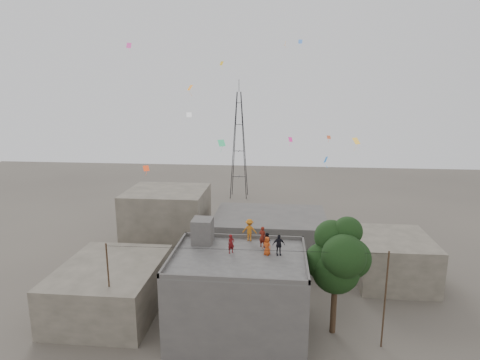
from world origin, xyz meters
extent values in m
plane|color=#4C463E|center=(0.00, 0.00, 0.00)|extent=(140.00, 140.00, 0.00)
cube|color=#4D4B48|center=(0.00, 0.00, 3.00)|extent=(10.00, 8.00, 6.00)
cube|color=#4C4947|center=(0.00, 0.00, 6.05)|extent=(10.00, 8.00, 0.10)
cube|color=#4D4B48|center=(0.00, 3.92, 6.25)|extent=(10.00, 0.15, 0.30)
cube|color=#4D4B48|center=(0.00, -3.92, 6.25)|extent=(10.00, 0.15, 0.30)
cube|color=#4D4B48|center=(4.92, 0.00, 6.25)|extent=(0.15, 8.00, 0.30)
cube|color=#4D4B48|center=(-4.92, 0.00, 6.25)|extent=(0.15, 8.00, 0.30)
cube|color=#4D4B48|center=(-3.20, 2.60, 7.10)|extent=(1.60, 1.80, 2.00)
cube|color=#595246|center=(-11.00, 2.00, 2.00)|extent=(8.00, 10.00, 4.00)
cube|color=#4D4B48|center=(2.00, 14.00, 2.50)|extent=(12.00, 9.00, 5.00)
cube|color=#595246|center=(-10.00, 16.00, 3.50)|extent=(9.00, 8.00, 7.00)
cube|color=#595246|center=(14.00, 10.00, 2.20)|extent=(7.00, 8.00, 4.40)
cylinder|color=black|center=(7.20, 0.50, 2.00)|extent=(0.44, 0.44, 4.00)
cylinder|color=black|center=(7.35, 0.60, 3.60)|extent=(0.64, 0.91, 2.14)
sphere|color=black|center=(7.20, 0.50, 5.20)|extent=(3.60, 3.60, 3.60)
sphere|color=black|center=(8.30, 0.80, 6.00)|extent=(3.00, 3.00, 3.00)
sphere|color=black|center=(6.30, 1.00, 5.60)|extent=(2.80, 2.80, 2.80)
sphere|color=black|center=(7.60, -0.30, 6.60)|extent=(3.20, 3.20, 3.20)
sphere|color=black|center=(6.90, 1.40, 7.40)|extent=(2.60, 2.60, 2.60)
sphere|color=black|center=(8.00, 1.10, 8.00)|extent=(2.20, 2.20, 2.20)
cylinder|color=black|center=(-9.50, -1.50, 3.70)|extent=(0.12, 0.12, 7.40)
cylinder|color=black|center=(10.50, -1.00, 3.70)|extent=(0.12, 0.12, 7.40)
cylinder|color=black|center=(0.50, -1.25, 7.20)|extent=(20.00, 0.52, 0.02)
cylinder|color=black|center=(-4.85, 39.15, 9.00)|extent=(1.27, 1.27, 18.01)
cylinder|color=black|center=(-3.15, 39.15, 9.00)|extent=(1.27, 1.27, 18.01)
cylinder|color=black|center=(-3.15, 40.85, 9.00)|extent=(1.27, 1.27, 18.01)
cylinder|color=black|center=(-4.85, 40.85, 9.00)|extent=(1.27, 1.27, 18.01)
cube|color=black|center=(-4.00, 40.00, 3.60)|extent=(2.36, 0.08, 0.08)
cube|color=black|center=(-4.00, 40.00, 3.60)|extent=(0.08, 2.36, 0.08)
cube|color=black|center=(-4.00, 40.00, 8.10)|extent=(1.81, 0.08, 0.08)
cube|color=black|center=(-4.00, 40.00, 8.10)|extent=(0.08, 1.81, 0.08)
cube|color=black|center=(-4.00, 40.00, 12.60)|extent=(1.26, 0.08, 0.08)
cube|color=black|center=(-4.00, 40.00, 12.60)|extent=(0.08, 1.26, 0.08)
cube|color=black|center=(-4.00, 40.00, 16.20)|extent=(0.82, 0.08, 0.08)
cube|color=black|center=(-4.00, 40.00, 16.20)|extent=(0.08, 0.82, 0.08)
cylinder|color=black|center=(-4.00, 40.00, 19.00)|extent=(0.08, 0.08, 2.00)
imported|color=maroon|center=(1.67, 2.16, 6.94)|extent=(0.73, 0.63, 1.68)
imported|color=#C44616|center=(2.07, 0.61, 6.81)|extent=(0.83, 0.76, 1.42)
imported|color=black|center=(2.04, 1.72, 6.77)|extent=(0.83, 0.80, 1.34)
imported|color=black|center=(2.94, 0.67, 6.90)|extent=(1.01, 0.60, 1.61)
imported|color=#C96D17|center=(0.55, 3.40, 7.02)|extent=(1.23, 0.75, 1.84)
imported|color=maroon|center=(-0.64, 0.70, 6.83)|extent=(0.64, 0.59, 1.46)
plane|color=#F24319|center=(-8.86, 6.17, 11.46)|extent=(0.54, 0.51, 0.47)
plane|color=#FF289B|center=(3.85, 9.74, 13.74)|extent=(0.42, 0.43, 0.44)
plane|color=yellow|center=(-3.09, 13.63, 20.85)|extent=(0.38, 0.47, 0.38)
plane|color=blue|center=(6.42, 3.30, 12.98)|extent=(0.37, 0.53, 0.48)
plane|color=white|center=(-5.69, 9.82, 15.96)|extent=(0.52, 0.32, 0.43)
plane|color=orange|center=(3.23, 16.40, 23.00)|extent=(0.06, 0.41, 0.40)
plane|color=#2FB16E|center=(-1.55, 2.44, 14.27)|extent=(0.62, 0.59, 0.48)
plane|color=#D65932|center=(7.60, 11.86, 13.75)|extent=(0.40, 0.33, 0.35)
plane|color=orange|center=(-3.84, 2.22, 18.38)|extent=(0.51, 0.54, 0.38)
plane|color=#508CF0|center=(4.73, 15.13, 23.00)|extent=(0.40, 0.15, 0.37)
plane|color=#F74EAF|center=(-9.07, 4.26, 21.63)|extent=(0.38, 0.42, 0.38)
plane|color=yellow|center=(8.75, 3.95, 14.37)|extent=(0.70, 0.69, 0.47)
camera|label=1|loc=(2.81, -27.65, 18.16)|focal=30.00mm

